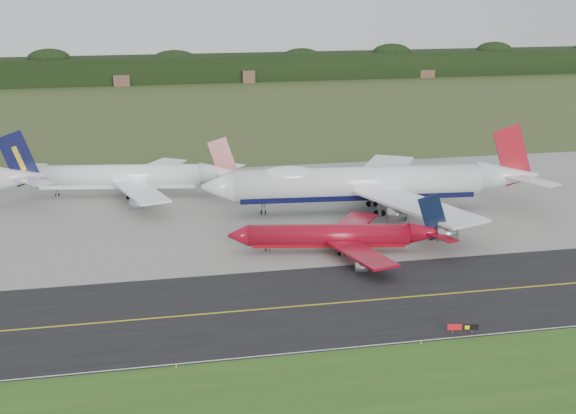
# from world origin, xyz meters

# --- Properties ---
(ground) EXTENTS (600.00, 600.00, 0.00)m
(ground) POSITION_xyz_m (0.00, 0.00, 0.00)
(ground) COLOR #3A4821
(ground) RESTS_ON ground
(grass_verge) EXTENTS (400.00, 30.00, 0.01)m
(grass_verge) POSITION_xyz_m (0.00, -35.00, 0.01)
(grass_verge) COLOR #255619
(grass_verge) RESTS_ON ground
(taxiway) EXTENTS (400.00, 32.00, 0.02)m
(taxiway) POSITION_xyz_m (0.00, -4.00, 0.01)
(taxiway) COLOR black
(taxiway) RESTS_ON ground
(apron) EXTENTS (400.00, 78.00, 0.01)m
(apron) POSITION_xyz_m (0.00, 51.00, 0.01)
(apron) COLOR gray
(apron) RESTS_ON ground
(taxiway_centreline) EXTENTS (400.00, 0.40, 0.00)m
(taxiway_centreline) POSITION_xyz_m (0.00, -4.00, 0.03)
(taxiway_centreline) COLOR gold
(taxiway_centreline) RESTS_ON taxiway
(taxiway_edge_line) EXTENTS (400.00, 0.25, 0.00)m
(taxiway_edge_line) POSITION_xyz_m (0.00, -19.50, 0.03)
(taxiway_edge_line) COLOR silver
(taxiway_edge_line) RESTS_ON taxiway
(horizon_treeline) EXTENTS (700.00, 25.00, 12.00)m
(horizon_treeline) POSITION_xyz_m (0.00, 273.76, 5.47)
(horizon_treeline) COLOR black
(horizon_treeline) RESTS_ON ground
(jet_ba_747) EXTENTS (74.42, 61.41, 18.70)m
(jet_ba_747) POSITION_xyz_m (17.31, 43.62, 6.36)
(jet_ba_747) COLOR white
(jet_ba_747) RESTS_ON ground
(jet_red_737) EXTENTS (41.36, 33.29, 11.20)m
(jet_red_737) POSITION_xyz_m (4.36, 19.35, 3.10)
(jet_red_737) COLOR maroon
(jet_red_737) RESTS_ON ground
(jet_star_tail) EXTENTS (52.28, 43.25, 13.81)m
(jet_star_tail) POSITION_xyz_m (-32.95, 67.01, 4.60)
(jet_star_tail) COLOR white
(jet_star_tail) RESTS_ON ground
(taxiway_sign) EXTENTS (4.37, 1.16, 1.48)m
(taxiway_sign) POSITION_xyz_m (11.97, -18.57, 1.05)
(taxiway_sign) COLOR slate
(taxiway_sign) RESTS_ON ground
(edge_marker_left) EXTENTS (0.16, 0.16, 0.50)m
(edge_marker_left) POSITION_xyz_m (-29.02, -20.50, 0.25)
(edge_marker_left) COLOR yellow
(edge_marker_left) RESTS_ON ground
(edge_marker_center) EXTENTS (0.16, 0.16, 0.50)m
(edge_marker_center) POSITION_xyz_m (4.92, -20.50, 0.25)
(edge_marker_center) COLOR yellow
(edge_marker_center) RESTS_ON ground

